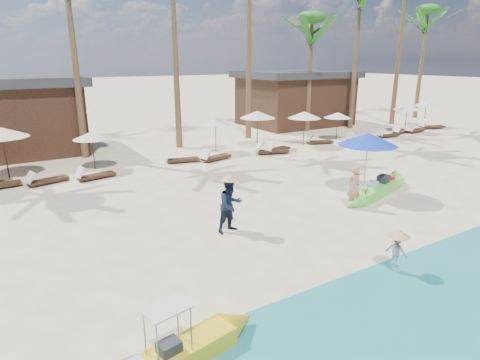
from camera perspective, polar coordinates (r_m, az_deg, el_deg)
ground at (r=12.55m, az=7.92°, el=-7.95°), size 240.00×240.00×0.00m
wet_sand_strip at (r=9.75m, az=27.71°, el=-17.71°), size 240.00×4.50×0.01m
green_canoe at (r=17.02m, az=19.03°, el=-1.17°), size 5.39×1.84×0.70m
tourist at (r=15.05m, az=15.85°, el=-0.95°), size 0.61×0.43×1.59m
vendor_green at (r=12.46m, az=-1.37°, el=-3.59°), size 0.93×0.77×1.75m
vendor_yellow at (r=10.97m, az=21.38°, el=-9.26°), size 0.45×0.62×0.87m
blue_umbrella at (r=16.32m, az=17.74°, el=5.55°), size 2.32×2.32×2.50m
resort_parasol_4 at (r=20.77m, az=-30.79°, el=5.83°), size 2.27×2.27×2.34m
lounger_4_right at (r=19.36m, az=-25.98°, el=0.02°), size 1.82×0.95×0.59m
resort_parasol_5 at (r=20.77m, az=-20.35°, el=5.96°), size 1.82×1.82×1.87m
lounger_5_left at (r=19.29m, az=-20.08°, el=0.66°), size 1.80×0.83×0.59m
resort_parasol_6 at (r=23.43m, az=-3.50°, el=8.32°), size 1.91×1.91×1.97m
lounger_6_left at (r=21.32m, az=-8.49°, el=3.00°), size 1.87×0.95×0.61m
lounger_6_right at (r=21.55m, az=-3.68°, el=3.32°), size 1.93×1.00×0.63m
resort_parasol_7 at (r=24.52m, az=2.50°, el=9.28°), size 2.18×2.18×2.24m
lounger_7_left at (r=23.10m, az=4.29°, el=4.25°), size 2.03×1.18×0.66m
lounger_7_right at (r=23.50m, az=5.10°, el=4.44°), size 2.00×1.07×0.65m
resort_parasol_8 at (r=25.33m, az=9.15°, el=9.12°), size 2.08×2.08×2.14m
lounger_8_left at (r=26.30m, az=11.08°, el=5.47°), size 1.81×1.08×0.59m
resort_parasol_9 at (r=27.60m, az=13.73°, el=8.94°), size 1.80×1.80×1.86m
lounger_9_left at (r=27.83m, az=16.10°, el=5.73°), size 1.73×0.70×0.57m
lounger_9_right at (r=29.83m, az=20.20°, el=6.06°), size 1.76×0.73×0.58m
resort_parasol_10 at (r=32.22m, az=22.72°, el=9.56°), size 2.02×2.02×2.08m
lounger_10_left at (r=31.77m, az=21.82°, el=6.49°), size 1.75×0.80×0.57m
lounger_10_right at (r=32.57m, az=23.59°, el=6.57°), size 2.01×0.81×0.66m
resort_parasol_11 at (r=35.73m, az=24.99°, el=9.86°), size 2.00×2.00×2.06m
lounger_11_left at (r=34.93m, az=25.53°, el=6.95°), size 2.08×1.24×0.68m
palm_6 at (r=30.84m, az=10.14°, el=19.95°), size 2.08×2.08×8.51m
palm_7 at (r=32.99m, az=16.67°, el=22.71°), size 2.08×2.08×11.08m
palm_9 at (r=41.08m, az=24.97°, el=19.29°), size 2.08×2.08×9.82m
pavilion_east at (r=33.95m, az=7.85°, el=11.53°), size 8.80×6.60×4.30m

